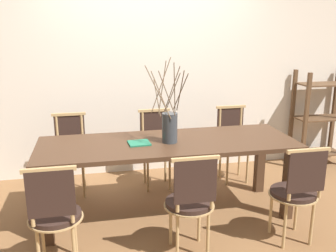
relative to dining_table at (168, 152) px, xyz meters
The scene contains 12 objects.
ground_plane 0.64m from the dining_table, ahead, with size 16.00×16.00×0.00m, color brown.
wall_rear 1.56m from the dining_table, 90.00° to the left, with size 12.00×0.06×3.20m.
dining_table is the anchor object (origin of this frame).
chair_near_leftend 1.22m from the dining_table, 144.55° to the right, with size 0.40×0.40×0.87m.
chair_near_left 0.72m from the dining_table, 87.17° to the right, with size 0.40×0.40×0.87m.
chair_near_center 1.18m from the dining_table, 36.82° to the right, with size 0.40×0.40×0.87m.
chair_far_leftend 1.18m from the dining_table, 143.01° to the left, with size 0.40×0.40×0.87m.
chair_far_left 0.72m from the dining_table, 89.39° to the left, with size 0.40×0.40×0.87m.
chair_far_center 1.18m from the dining_table, 37.00° to the left, with size 0.40×0.40×0.87m.
vase_centerpiece 0.26m from the dining_table, 64.19° to the right, with size 0.38×0.39×0.77m.
book_stack 0.29m from the dining_table, behind, with size 0.21×0.19×0.01m.
shelving_rack 2.43m from the dining_table, 23.47° to the left, with size 0.66×0.37×1.24m.
Camera 1 is at (-0.68, -3.26, 1.79)m, focal length 40.00 mm.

